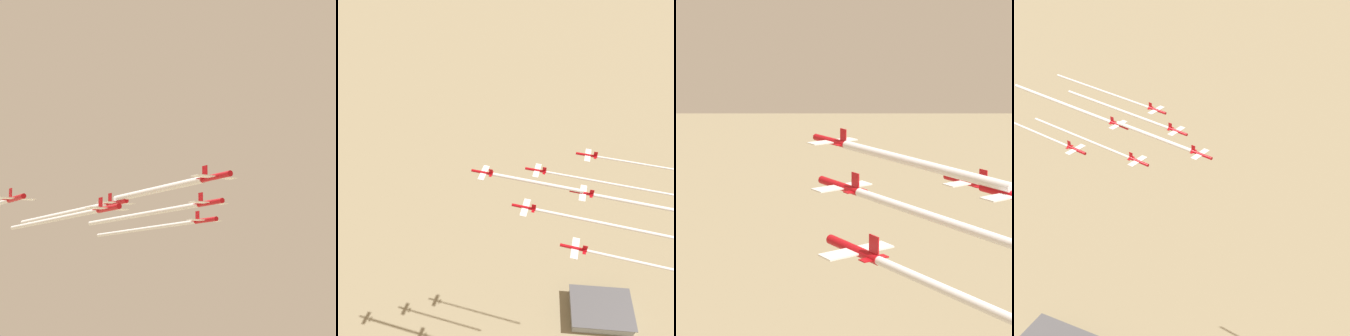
{
  "view_description": "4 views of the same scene",
  "coord_description": "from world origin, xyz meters",
  "views": [
    {
      "loc": [
        -47.13,
        111.93,
        102.67
      ],
      "look_at": [
        49.05,
        29.41,
        122.29
      ],
      "focal_mm": 85.0,
      "sensor_mm": 36.0,
      "label": 1
    },
    {
      "loc": [
        58.76,
        -60.33,
        202.15
      ],
      "look_at": [
        51.83,
        27.61,
        120.16
      ],
      "focal_mm": 35.0,
      "sensor_mm": 36.0,
      "label": 2
    },
    {
      "loc": [
        125.96,
        -55.79,
        141.16
      ],
      "look_at": [
        44.78,
        25.54,
        116.67
      ],
      "focal_mm": 85.0,
      "sensor_mm": 36.0,
      "label": 3
    },
    {
      "loc": [
        -32.43,
        187.96,
        227.59
      ],
      "look_at": [
        48.8,
        27.48,
        116.25
      ],
      "focal_mm": 70.0,
      "sensor_mm": 36.0,
      "label": 4
    }
  ],
  "objects": [
    {
      "name": "smoke_trail_5",
      "position": [
        111.48,
        32.56,
        119.66
      ],
      "size": [
        50.58,
        10.17,
        0.79
      ],
      "rotation": [
        0.0,
        0.0,
        1.39
      ],
      "color": "white"
    },
    {
      "name": "hangar",
      "position": [
        109.1,
        30.32,
        4.31
      ],
      "size": [
        37.15,
        26.13,
        8.56
      ],
      "color": "gray",
      "rests_on": "ground_plane"
    },
    {
      "name": "jet_1",
      "position": [
        59.4,
        10.38,
        118.93
      ],
      "size": [
        8.13,
        7.82,
        2.72
      ],
      "rotation": [
        0.0,
        0.0,
        1.39
      ],
      "color": "#B20C14"
    },
    {
      "name": "smoke_trail_1",
      "position": [
        87.38,
        5.17,
        118.89
      ],
      "size": [
        48.82,
        10.03,
        0.99
      ],
      "rotation": [
        0.0,
        0.0,
        1.39
      ],
      "color": "white"
    },
    {
      "name": "smoke_trail_3",
      "position": [
        102.83,
        -8.34,
        117.43
      ],
      "size": [
        48.6,
        9.86,
        0.85
      ],
      "rotation": [
        0.0,
        0.0,
        1.39
      ],
      "color": "white"
    },
    {
      "name": "jet_3",
      "position": [
        74.95,
        -3.15,
        117.47
      ],
      "size": [
        8.13,
        7.82,
        2.72
      ],
      "rotation": [
        0.0,
        0.0,
        1.39
      ],
      "color": "#B20C14"
    },
    {
      "name": "jet_2",
      "position": [
        63.23,
        30.93,
        116.76
      ],
      "size": [
        8.13,
        7.82,
        2.72
      ],
      "rotation": [
        0.0,
        0.0,
        1.39
      ],
      "color": "#B20C14"
    },
    {
      "name": "smoke_trail_0",
      "position": [
        63.28,
        20.29,
        120.81
      ],
      "size": [
        31.75,
        7.07,
        1.21
      ],
      "rotation": [
        0.0,
        0.0,
        1.39
      ],
      "color": "white"
    },
    {
      "name": "smoke_trail_4",
      "position": [
        107.21,
        12.1,
        120.01
      ],
      "size": [
        49.76,
        10.38,
        1.17
      ],
      "rotation": [
        0.0,
        0.0,
        1.39
      ],
      "color": "white"
    },
    {
      "name": "jet_0",
      "position": [
        43.85,
        23.91,
        120.85
      ],
      "size": [
        8.13,
        7.82,
        2.72
      ],
      "rotation": [
        0.0,
        0.0,
        1.39
      ],
      "color": "#B20C14"
    },
    {
      "name": "jet_4",
      "position": [
        78.78,
        17.4,
        120.05
      ],
      "size": [
        8.13,
        7.82,
        2.72
      ],
      "rotation": [
        0.0,
        0.0,
        1.39
      ],
      "color": "#B20C14"
    },
    {
      "name": "smoke_trail_2",
      "position": [
        89.38,
        26.05,
        116.73
      ],
      "size": [
        45.13,
        9.22,
        0.86
      ],
      "rotation": [
        0.0,
        0.0,
        1.39
      ],
      "color": "white"
    },
    {
      "name": "jet_5",
      "position": [
        82.61,
        37.94,
        119.7
      ],
      "size": [
        8.13,
        7.82,
        2.72
      ],
      "rotation": [
        0.0,
        0.0,
        1.39
      ],
      "color": "#B20C14"
    }
  ]
}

